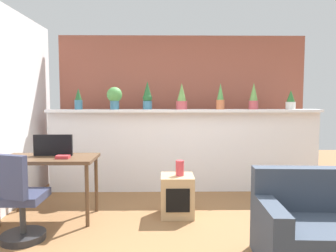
{
  "coord_description": "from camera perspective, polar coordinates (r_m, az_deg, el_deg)",
  "views": [
    {
      "loc": [
        -0.32,
        -3.0,
        1.43
      ],
      "look_at": [
        -0.26,
        1.05,
        1.1
      ],
      "focal_mm": 34.67,
      "sensor_mm": 36.0,
      "label": 1
    }
  ],
  "objects": [
    {
      "name": "potted_plant_2",
      "position": [
        5.0,
        -3.64,
        5.19
      ],
      "size": [
        0.14,
        0.14,
        0.43
      ],
      "color": "#386B84",
      "rests_on": "plant_shelf"
    },
    {
      "name": "potted_plant_0",
      "position": [
        5.1,
        -15.47,
        4.5
      ],
      "size": [
        0.12,
        0.12,
        0.32
      ],
      "color": "#386B84",
      "rests_on": "plant_shelf"
    },
    {
      "name": "office_chair",
      "position": [
        3.63,
        -24.87,
        -12.4
      ],
      "size": [
        0.5,
        0.5,
        0.91
      ],
      "color": "#262628",
      "rests_on": "ground"
    },
    {
      "name": "desk",
      "position": [
        4.12,
        -20.16,
        -6.28
      ],
      "size": [
        1.1,
        0.6,
        0.75
      ],
      "color": "brown",
      "rests_on": "ground"
    },
    {
      "name": "potted_plant_6",
      "position": [
        5.35,
        20.76,
        4.23
      ],
      "size": [
        0.15,
        0.15,
        0.3
      ],
      "color": "silver",
      "rests_on": "plant_shelf"
    },
    {
      "name": "vase_on_shelf",
      "position": [
        3.99,
        2.09,
        -7.4
      ],
      "size": [
        0.1,
        0.1,
        0.19
      ],
      "primitive_type": "cylinder",
      "color": "#CC3D47",
      "rests_on": "side_cube_shelf"
    },
    {
      "name": "book_on_desk",
      "position": [
        3.94,
        -18.01,
        -5.2
      ],
      "size": [
        0.15,
        0.1,
        0.04
      ],
      "primitive_type": "cube",
      "color": "#B22D33",
      "rests_on": "desk"
    },
    {
      "name": "potted_plant_4",
      "position": [
        5.06,
        9.19,
        4.95
      ],
      "size": [
        0.13,
        0.13,
        0.4
      ],
      "color": "#C66B42",
      "rests_on": "plant_shelf"
    },
    {
      "name": "potted_plant_1",
      "position": [
        5.0,
        -9.39,
        5.15
      ],
      "size": [
        0.23,
        0.23,
        0.34
      ],
      "color": "#386B84",
      "rests_on": "plant_shelf"
    },
    {
      "name": "side_cube_shelf",
      "position": [
        4.07,
        1.62,
        -12.12
      ],
      "size": [
        0.4,
        0.41,
        0.5
      ],
      "color": "tan",
      "rests_on": "ground"
    },
    {
      "name": "tv_monitor",
      "position": [
        4.15,
        -19.55,
        -3.19
      ],
      "size": [
        0.46,
        0.04,
        0.26
      ],
      "primitive_type": "cube",
      "color": "black",
      "rests_on": "desk"
    },
    {
      "name": "potted_plant_3",
      "position": [
        4.99,
        2.42,
        5.0
      ],
      "size": [
        0.17,
        0.17,
        0.4
      ],
      "color": "#B7474C",
      "rests_on": "plant_shelf"
    },
    {
      "name": "divider_wall",
      "position": [
        5.07,
        2.83,
        -4.5
      ],
      "size": [
        4.16,
        0.16,
        1.24
      ],
      "primitive_type": "cube",
      "color": "white",
      "rests_on": "ground"
    },
    {
      "name": "potted_plant_5",
      "position": [
        5.18,
        14.82,
        4.95
      ],
      "size": [
        0.14,
        0.14,
        0.41
      ],
      "color": "#B7474C",
      "rests_on": "plant_shelf"
    },
    {
      "name": "brick_wall_behind",
      "position": [
        5.61,
        2.47,
        2.88
      ],
      "size": [
        4.16,
        0.1,
        2.5
      ],
      "primitive_type": "cube",
      "color": "#9E5442",
      "rests_on": "ground"
    },
    {
      "name": "ground_plane",
      "position": [
        3.34,
        5.11,
        -20.69
      ],
      "size": [
        12.0,
        12.0,
        0.0
      ],
      "primitive_type": "plane",
      "color": "brown"
    },
    {
      "name": "plant_shelf",
      "position": [
        4.97,
        2.89,
        2.7
      ],
      "size": [
        4.16,
        0.33,
        0.04
      ],
      "primitive_type": "cube",
      "color": "white",
      "rests_on": "divider_wall"
    }
  ]
}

